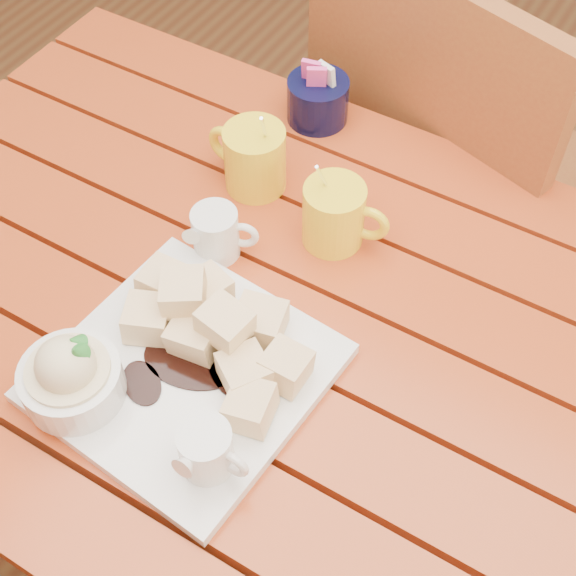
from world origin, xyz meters
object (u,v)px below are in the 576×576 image
Objects in this scene: dessert_plate at (163,366)px; coffee_mug_left at (253,157)px; coffee_mug_right at (336,214)px; chair_far at (450,173)px; table at (274,358)px.

dessert_plate is 0.34m from coffee_mug_left.
dessert_plate is 2.32× the size of coffee_mug_right.
chair_far is (0.02, 0.40, -0.25)m from coffee_mug_right.
table is at bearing 70.46° from dessert_plate.
dessert_plate is at bearing -113.15° from coffee_mug_right.
coffee_mug_left reaches higher than coffee_mug_right.
chair_far reaches higher than coffee_mug_left.
coffee_mug_right is 0.48m from chair_far.
chair_far is at bearing 86.58° from table.
dessert_plate is 0.74m from chair_far.
chair_far reaches higher than coffee_mug_right.
chair_far is (0.09, 0.69, -0.24)m from dessert_plate.
dessert_plate reaches higher than table.
coffee_mug_right is at bearing 102.96° from chair_far.
coffee_mug_right is 0.14× the size of chair_far.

